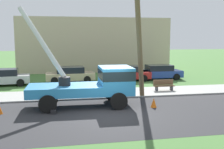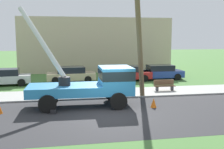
{
  "view_description": "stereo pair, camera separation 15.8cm",
  "coord_description": "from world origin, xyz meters",
  "px_view_note": "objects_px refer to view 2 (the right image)",
  "views": [
    {
      "loc": [
        -2.51,
        -14.02,
        4.15
      ],
      "look_at": [
        0.66,
        2.67,
        1.82
      ],
      "focal_mm": 44.05,
      "sensor_mm": 36.0,
      "label": 1
    },
    {
      "loc": [
        -2.36,
        -14.05,
        4.15
      ],
      "look_at": [
        0.66,
        2.67,
        1.82
      ],
      "focal_mm": 44.05,
      "sensor_mm": 36.0,
      "label": 2
    }
  ],
  "objects_px": {
    "leaning_utility_pole": "(139,32)",
    "parked_sedan_red": "(128,73)",
    "traffic_cone_ahead": "(154,103)",
    "parked_sedan_blue": "(160,72)",
    "park_bench": "(164,86)",
    "parked_sedan_silver": "(4,77)",
    "utility_truck": "(94,83)",
    "parked_sedan_tan": "(71,74)"
  },
  "relations": [
    {
      "from": "utility_truck",
      "to": "parked_sedan_blue",
      "type": "xyz_separation_m",
      "value": [
        7.56,
        9.23,
        -0.7
      ]
    },
    {
      "from": "leaning_utility_pole",
      "to": "park_bench",
      "type": "xyz_separation_m",
      "value": [
        2.81,
        2.68,
        -3.98
      ]
    },
    {
      "from": "leaning_utility_pole",
      "to": "parked_sedan_red",
      "type": "distance_m",
      "value": 9.27
    },
    {
      "from": "parked_sedan_tan",
      "to": "parked_sedan_red",
      "type": "xyz_separation_m",
      "value": [
        5.34,
        -0.14,
        0.0
      ]
    },
    {
      "from": "parked_sedan_red",
      "to": "parked_sedan_blue",
      "type": "relative_size",
      "value": 1.01
    },
    {
      "from": "parked_sedan_blue",
      "to": "parked_sedan_red",
      "type": "bearing_deg",
      "value": -176.04
    },
    {
      "from": "utility_truck",
      "to": "parked_sedan_tan",
      "type": "bearing_deg",
      "value": 96.96
    },
    {
      "from": "parked_sedan_tan",
      "to": "parked_sedan_red",
      "type": "distance_m",
      "value": 5.34
    },
    {
      "from": "parked_sedan_tan",
      "to": "parked_sedan_red",
      "type": "relative_size",
      "value": 1.0
    },
    {
      "from": "parked_sedan_red",
      "to": "park_bench",
      "type": "height_order",
      "value": "parked_sedan_red"
    },
    {
      "from": "traffic_cone_ahead",
      "to": "parked_sedan_tan",
      "type": "xyz_separation_m",
      "value": [
        -4.49,
        10.25,
        0.43
      ]
    },
    {
      "from": "parked_sedan_red",
      "to": "park_bench",
      "type": "distance_m",
      "value": 5.9
    },
    {
      "from": "utility_truck",
      "to": "traffic_cone_ahead",
      "type": "relative_size",
      "value": 12.07
    },
    {
      "from": "utility_truck",
      "to": "leaning_utility_pole",
      "type": "height_order",
      "value": "leaning_utility_pole"
    },
    {
      "from": "parked_sedan_silver",
      "to": "parked_sedan_red",
      "type": "height_order",
      "value": "same"
    },
    {
      "from": "utility_truck",
      "to": "traffic_cone_ahead",
      "type": "bearing_deg",
      "value": -18.27
    },
    {
      "from": "traffic_cone_ahead",
      "to": "parked_sedan_silver",
      "type": "distance_m",
      "value": 13.95
    },
    {
      "from": "traffic_cone_ahead",
      "to": "parked_sedan_blue",
      "type": "distance_m",
      "value": 11.17
    },
    {
      "from": "traffic_cone_ahead",
      "to": "park_bench",
      "type": "height_order",
      "value": "park_bench"
    },
    {
      "from": "parked_sedan_silver",
      "to": "leaning_utility_pole",
      "type": "bearing_deg",
      "value": -38.39
    },
    {
      "from": "parked_sedan_red",
      "to": "leaning_utility_pole",
      "type": "bearing_deg",
      "value": -98.84
    },
    {
      "from": "park_bench",
      "to": "parked_sedan_silver",
      "type": "bearing_deg",
      "value": 158.09
    },
    {
      "from": "parked_sedan_silver",
      "to": "parked_sedan_blue",
      "type": "distance_m",
      "value": 14.44
    },
    {
      "from": "parked_sedan_tan",
      "to": "traffic_cone_ahead",
      "type": "bearing_deg",
      "value": -66.32
    },
    {
      "from": "utility_truck",
      "to": "parked_sedan_tan",
      "type": "distance_m",
      "value": 9.23
    },
    {
      "from": "traffic_cone_ahead",
      "to": "park_bench",
      "type": "xyz_separation_m",
      "value": [
        2.35,
        4.42,
        0.18
      ]
    },
    {
      "from": "utility_truck",
      "to": "parked_sedan_red",
      "type": "bearing_deg",
      "value": 64.88
    },
    {
      "from": "park_bench",
      "to": "parked_sedan_red",
      "type": "bearing_deg",
      "value": 104.85
    },
    {
      "from": "parked_sedan_blue",
      "to": "park_bench",
      "type": "xyz_separation_m",
      "value": [
        -1.82,
        -5.93,
        -0.25
      ]
    },
    {
      "from": "leaning_utility_pole",
      "to": "park_bench",
      "type": "relative_size",
      "value": 5.42
    },
    {
      "from": "parked_sedan_tan",
      "to": "parked_sedan_blue",
      "type": "xyz_separation_m",
      "value": [
        8.67,
        0.1,
        0.0
      ]
    },
    {
      "from": "utility_truck",
      "to": "parked_sedan_silver",
      "type": "height_order",
      "value": "utility_truck"
    },
    {
      "from": "parked_sedan_blue",
      "to": "park_bench",
      "type": "distance_m",
      "value": 6.21
    },
    {
      "from": "utility_truck",
      "to": "traffic_cone_ahead",
      "type": "xyz_separation_m",
      "value": [
        3.38,
        -1.12,
        -1.13
      ]
    },
    {
      "from": "parked_sedan_red",
      "to": "parked_sedan_blue",
      "type": "distance_m",
      "value": 3.34
    },
    {
      "from": "leaning_utility_pole",
      "to": "parked_sedan_silver",
      "type": "xyz_separation_m",
      "value": [
        -9.77,
        7.74,
        -3.73
      ]
    },
    {
      "from": "leaning_utility_pole",
      "to": "traffic_cone_ahead",
      "type": "height_order",
      "value": "leaning_utility_pole"
    },
    {
      "from": "utility_truck",
      "to": "park_bench",
      "type": "relative_size",
      "value": 4.22
    },
    {
      "from": "traffic_cone_ahead",
      "to": "leaning_utility_pole",
      "type": "bearing_deg",
      "value": 104.92
    },
    {
      "from": "leaning_utility_pole",
      "to": "parked_sedan_blue",
      "type": "distance_m",
      "value": 10.47
    },
    {
      "from": "parked_sedan_silver",
      "to": "parked_sedan_tan",
      "type": "relative_size",
      "value": 1.02
    },
    {
      "from": "traffic_cone_ahead",
      "to": "parked_sedan_red",
      "type": "height_order",
      "value": "parked_sedan_red"
    }
  ]
}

